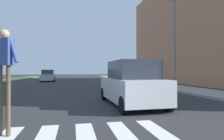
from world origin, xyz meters
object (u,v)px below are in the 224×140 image
Objects in this scene: pedestrian_performer at (4,65)px; sedan_midblock at (48,76)px; street_lamp_right at (174,34)px; suv_crossing at (131,84)px.

pedestrian_performer is 25.44m from sedan_midblock.
sedan_midblock is (-2.03, 25.34, -0.86)m from pedestrian_performer.
sedan_midblock is at bearing 94.58° from pedestrian_performer.
street_lamp_right is 14.26m from pedestrian_performer.
street_lamp_right is 3.01× the size of pedestrian_performer.
street_lamp_right is at bearing -52.48° from sedan_midblock.
suv_crossing is 22.68m from sedan_midblock.
pedestrian_performer reaches higher than sedan_midblock.
suv_crossing is 1.13× the size of sedan_midblock.
street_lamp_right reaches higher than suv_crossing.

